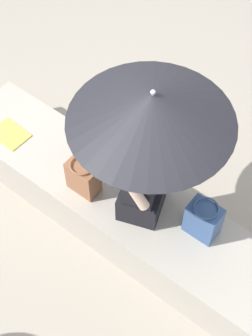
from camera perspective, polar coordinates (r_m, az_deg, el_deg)
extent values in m
plane|color=#9E9384|center=(4.07, -1.60, -5.42)|extent=(14.00, 14.00, 0.00)
cube|color=#A8A093|center=(3.89, -1.67, -3.88)|extent=(2.69, 0.62, 0.42)
cube|color=black|center=(3.54, 1.83, -3.21)|extent=(0.38, 0.41, 0.22)
cube|color=black|center=(3.25, 1.99, 0.06)|extent=(0.30, 0.37, 0.48)
sphere|color=beige|center=(2.97, 2.18, 3.85)|extent=(0.20, 0.20, 0.20)
cylinder|color=beige|center=(3.34, 3.00, 2.96)|extent=(0.21, 0.13, 0.32)
cylinder|color=beige|center=(3.12, 0.94, -2.54)|extent=(0.21, 0.13, 0.32)
cylinder|color=#B7B7BC|center=(3.18, 2.57, 1.29)|extent=(0.02, 0.02, 1.11)
cone|color=black|center=(2.84, 2.89, 6.63)|extent=(0.98, 0.98, 0.22)
sphere|color=#B7B7BC|center=(2.75, 3.00, 8.37)|extent=(0.03, 0.03, 0.03)
cube|color=#335184|center=(3.45, 8.54, -5.73)|extent=(0.22, 0.15, 0.28)
torus|color=#335184|center=(3.31, 8.86, -4.42)|extent=(0.17, 0.17, 0.01)
cube|color=brown|center=(3.60, -4.75, -1.06)|extent=(0.22, 0.13, 0.27)
torus|color=brown|center=(3.48, -4.91, 0.33)|extent=(0.17, 0.17, 0.01)
cube|color=#EAE04C|center=(4.09, -12.72, 3.68)|extent=(0.29, 0.21, 0.01)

